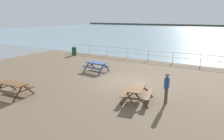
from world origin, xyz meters
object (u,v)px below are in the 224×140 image
(picnic_table_near_right, at_px, (96,65))
(visitor, at_px, (167,86))
(picnic_table_mid_centre, at_px, (13,86))
(picnic_table_near_left, at_px, (137,90))
(litter_bin, at_px, (74,51))

(picnic_table_near_right, bearing_deg, visitor, -22.60)
(visitor, bearing_deg, picnic_table_mid_centre, -161.50)
(picnic_table_near_left, height_order, litter_bin, litter_bin)
(picnic_table_near_left, height_order, picnic_table_mid_centre, same)
(picnic_table_near_right, height_order, picnic_table_mid_centre, same)
(picnic_table_near_left, bearing_deg, visitor, -86.41)
(picnic_table_near_left, distance_m, litter_bin, 14.75)
(picnic_table_mid_centre, xyz_separation_m, visitor, (7.91, 3.34, 0.36))
(picnic_table_mid_centre, xyz_separation_m, litter_bin, (-5.42, 11.71, -0.10))
(picnic_table_near_right, height_order, visitor, visitor)
(picnic_table_near_left, distance_m, visitor, 1.56)
(visitor, xyz_separation_m, litter_bin, (-13.33, 8.37, -0.47))
(picnic_table_mid_centre, relative_size, litter_bin, 2.01)
(visitor, bearing_deg, picnic_table_near_right, 148.21)
(picnic_table_near_left, relative_size, visitor, 1.24)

